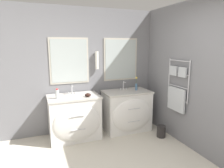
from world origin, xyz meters
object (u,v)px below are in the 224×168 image
vanity_right (127,111)px  waste_bin (161,131)px  toiletry_bottle (57,94)px  vanity_left (75,117)px  flower_vase (136,85)px  amenity_bowl (88,95)px

vanity_right → waste_bin: 0.82m
toiletry_bottle → vanity_left: bearing=11.3°
vanity_left → waste_bin: vanity_left is taller
waste_bin → vanity_right: bearing=130.9°
vanity_right → flower_vase: 0.59m
vanity_left → flower_vase: bearing=1.8°
vanity_right → waste_bin: vanity_right is taller
toiletry_bottle → waste_bin: bearing=-14.7°
vanity_left → flower_vase: size_ratio=3.40×
vanity_right → amenity_bowl: (-0.90, -0.13, 0.46)m
vanity_right → amenity_bowl: 1.02m
waste_bin → vanity_left: bearing=160.7°
vanity_left → toiletry_bottle: toiletry_bottle is taller
amenity_bowl → waste_bin: bearing=-17.6°
vanity_left → flower_vase: (1.38, 0.04, 0.54)m
waste_bin → toiletry_bottle: bearing=165.3°
amenity_bowl → waste_bin: 1.66m
toiletry_bottle → waste_bin: size_ratio=0.79×
toiletry_bottle → amenity_bowl: size_ratio=1.64×
vanity_left → amenity_bowl: 0.54m
vanity_left → flower_vase: flower_vase is taller
vanity_right → waste_bin: (0.50, -0.57, -0.32)m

